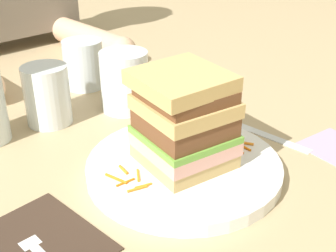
% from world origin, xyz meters
% --- Properties ---
extents(ground_plane, '(3.00, 3.00, 0.00)m').
position_xyz_m(ground_plane, '(0.00, 0.00, 0.00)').
color(ground_plane, tan).
extents(main_plate, '(0.25, 0.25, 0.02)m').
position_xyz_m(main_plate, '(0.01, 0.01, 0.01)').
color(main_plate, white).
rests_on(main_plate, ground_plane).
extents(sandwich, '(0.12, 0.12, 0.12)m').
position_xyz_m(sandwich, '(0.01, 0.01, 0.08)').
color(sandwich, tan).
rests_on(sandwich, main_plate).
extents(carrot_shred_0, '(0.02, 0.01, 0.00)m').
position_xyz_m(carrot_shred_0, '(-0.06, 0.00, 0.02)').
color(carrot_shred_0, orange).
rests_on(carrot_shred_0, main_plate).
extents(carrot_shred_1, '(0.02, 0.01, 0.00)m').
position_xyz_m(carrot_shred_1, '(-0.07, 0.00, 0.02)').
color(carrot_shred_1, orange).
rests_on(carrot_shred_1, main_plate).
extents(carrot_shred_2, '(0.03, 0.01, 0.00)m').
position_xyz_m(carrot_shred_2, '(-0.07, 0.02, 0.02)').
color(carrot_shred_2, orange).
rests_on(carrot_shred_2, main_plate).
extents(carrot_shred_3, '(0.01, 0.03, 0.00)m').
position_xyz_m(carrot_shred_3, '(-0.08, 0.03, 0.02)').
color(carrot_shred_3, orange).
rests_on(carrot_shred_3, main_plate).
extents(carrot_shred_4, '(0.02, 0.02, 0.00)m').
position_xyz_m(carrot_shred_4, '(-0.05, 0.02, 0.02)').
color(carrot_shred_4, orange).
rests_on(carrot_shred_4, main_plate).
extents(carrot_shred_5, '(0.01, 0.02, 0.00)m').
position_xyz_m(carrot_shred_5, '(-0.06, 0.04, 0.02)').
color(carrot_shred_5, orange).
rests_on(carrot_shred_5, main_plate).
extents(carrot_shred_6, '(0.03, 0.01, 0.00)m').
position_xyz_m(carrot_shred_6, '(0.09, -0.00, 0.02)').
color(carrot_shred_6, orange).
rests_on(carrot_shred_6, main_plate).
extents(carrot_shred_7, '(0.01, 0.02, 0.00)m').
position_xyz_m(carrot_shred_7, '(0.08, -0.01, 0.02)').
color(carrot_shred_7, orange).
rests_on(carrot_shred_7, main_plate).
extents(carrot_shred_8, '(0.00, 0.02, 0.00)m').
position_xyz_m(carrot_shred_8, '(0.08, -0.02, 0.02)').
color(carrot_shred_8, orange).
rests_on(carrot_shred_8, main_plate).
extents(carrot_shred_9, '(0.02, 0.03, 0.00)m').
position_xyz_m(carrot_shred_9, '(0.10, -0.02, 0.02)').
color(carrot_shred_9, orange).
rests_on(carrot_shred_9, main_plate).
extents(carrot_shred_10, '(0.01, 0.03, 0.00)m').
position_xyz_m(carrot_shred_10, '(0.10, -0.02, 0.02)').
color(carrot_shred_10, orange).
rests_on(carrot_shred_10, main_plate).
extents(napkin_dark, '(0.13, 0.15, 0.00)m').
position_xyz_m(napkin_dark, '(-0.20, 0.01, 0.00)').
color(napkin_dark, '#38281E').
rests_on(napkin_dark, ground_plane).
extents(knife, '(0.03, 0.20, 0.00)m').
position_xyz_m(knife, '(0.17, 0.01, 0.00)').
color(knife, silver).
rests_on(knife, ground_plane).
extents(juice_glass, '(0.08, 0.08, 0.10)m').
position_xyz_m(juice_glass, '(0.08, 0.21, 0.04)').
color(juice_glass, white).
rests_on(juice_glass, ground_plane).
extents(empty_tumbler_0, '(0.07, 0.07, 0.09)m').
position_xyz_m(empty_tumbler_0, '(-0.04, 0.26, 0.05)').
color(empty_tumbler_0, silver).
rests_on(empty_tumbler_0, ground_plane).
extents(empty_tumbler_1, '(0.07, 0.07, 0.09)m').
position_xyz_m(empty_tumbler_1, '(0.09, 0.34, 0.04)').
color(empty_tumbler_1, silver).
rests_on(empty_tumbler_1, ground_plane).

